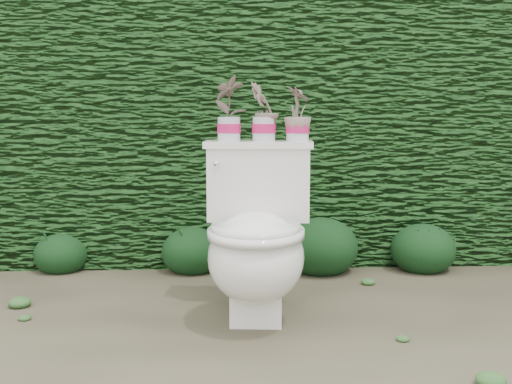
{
  "coord_description": "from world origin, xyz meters",
  "views": [
    {
      "loc": [
        -0.16,
        -2.54,
        0.92
      ],
      "look_at": [
        -0.04,
        0.33,
        0.55
      ],
      "focal_mm": 45.0,
      "sensor_mm": 36.0,
      "label": 1
    }
  ],
  "objects_px": {
    "potted_plant_center": "(264,113)",
    "potted_plant_right": "(298,115)",
    "potted_plant_left": "(229,110)",
    "toilet": "(257,241)"
  },
  "relations": [
    {
      "from": "toilet",
      "to": "potted_plant_left",
      "type": "xyz_separation_m",
      "value": [
        -0.12,
        0.25,
        0.56
      ]
    },
    {
      "from": "potted_plant_left",
      "to": "potted_plant_right",
      "type": "bearing_deg",
      "value": 135.15
    },
    {
      "from": "potted_plant_right",
      "to": "potted_plant_center",
      "type": "bearing_deg",
      "value": 68.03
    },
    {
      "from": "toilet",
      "to": "potted_plant_right",
      "type": "distance_m",
      "value": 0.62
    },
    {
      "from": "potted_plant_right",
      "to": "toilet",
      "type": "bearing_deg",
      "value": 121.14
    },
    {
      "from": "potted_plant_left",
      "to": "potted_plant_right",
      "type": "distance_m",
      "value": 0.32
    },
    {
      "from": "potted_plant_center",
      "to": "potted_plant_right",
      "type": "bearing_deg",
      "value": 143.32
    },
    {
      "from": "potted_plant_left",
      "to": "toilet",
      "type": "bearing_deg",
      "value": 74.99
    },
    {
      "from": "potted_plant_left",
      "to": "potted_plant_right",
      "type": "xyz_separation_m",
      "value": [
        0.32,
        -0.03,
        -0.02
      ]
    },
    {
      "from": "potted_plant_right",
      "to": "potted_plant_left",
      "type": "bearing_deg",
      "value": 68.03
    }
  ]
}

